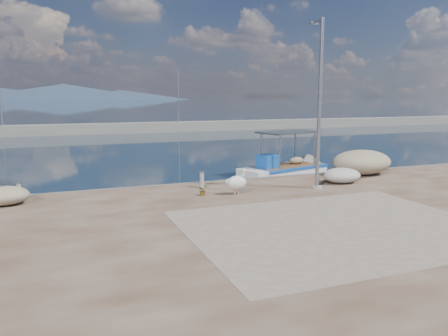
% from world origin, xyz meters
% --- Properties ---
extents(ground, '(1400.00, 1400.00, 0.00)m').
position_xyz_m(ground, '(0.00, 0.00, 0.00)').
color(ground, '#162635').
rests_on(ground, ground).
extents(quay, '(44.00, 22.00, 0.50)m').
position_xyz_m(quay, '(0.00, -6.00, 0.25)').
color(quay, '#48321F').
rests_on(quay, ground).
extents(quay_patch, '(9.00, 7.00, 0.01)m').
position_xyz_m(quay_patch, '(1.00, -3.00, 0.50)').
color(quay_patch, gray).
rests_on(quay_patch, quay).
extents(breakwater, '(120.00, 2.20, 7.50)m').
position_xyz_m(breakwater, '(-0.00, 40.00, 0.60)').
color(breakwater, gray).
rests_on(breakwater, ground).
extents(mountains, '(370.00, 280.00, 22.00)m').
position_xyz_m(mountains, '(4.39, 650.00, 9.51)').
color(mountains, '#28384C').
rests_on(mountains, ground).
extents(boat_right, '(6.30, 3.45, 2.88)m').
position_xyz_m(boat_right, '(5.17, 7.44, 0.23)').
color(boat_right, white).
rests_on(boat_right, ground).
extents(pelican, '(1.09, 0.78, 1.05)m').
position_xyz_m(pelican, '(-0.10, 2.10, 0.99)').
color(pelican, tan).
rests_on(pelican, quay).
extents(lamp_post, '(0.44, 0.96, 7.00)m').
position_xyz_m(lamp_post, '(3.52, 1.98, 3.80)').
color(lamp_post, gray).
rests_on(lamp_post, quay).
extents(bollard_near, '(0.23, 0.23, 0.70)m').
position_xyz_m(bollard_near, '(-0.97, 3.92, 0.88)').
color(bollard_near, gray).
rests_on(bollard_near, quay).
extents(bollard_far, '(0.22, 0.22, 0.68)m').
position_xyz_m(bollard_far, '(-8.14, 4.34, 0.87)').
color(bollard_far, gray).
rests_on(bollard_far, quay).
extents(potted_plant, '(0.46, 0.42, 0.42)m').
position_xyz_m(potted_plant, '(-1.44, 2.42, 0.71)').
color(potted_plant, '#33722D').
rests_on(potted_plant, quay).
extents(net_pile_b, '(1.74, 1.35, 0.68)m').
position_xyz_m(net_pile_b, '(-8.60, 3.57, 0.84)').
color(net_pile_b, '#C1AF8F').
rests_on(net_pile_b, quay).
extents(net_pile_d, '(1.81, 1.36, 0.68)m').
position_xyz_m(net_pile_d, '(5.22, 2.55, 0.84)').
color(net_pile_d, '#B7B3A9').
rests_on(net_pile_d, quay).
extents(net_pile_c, '(3.14, 2.24, 1.23)m').
position_xyz_m(net_pile_c, '(7.46, 4.00, 1.12)').
color(net_pile_c, '#C1AF8F').
rests_on(net_pile_c, quay).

